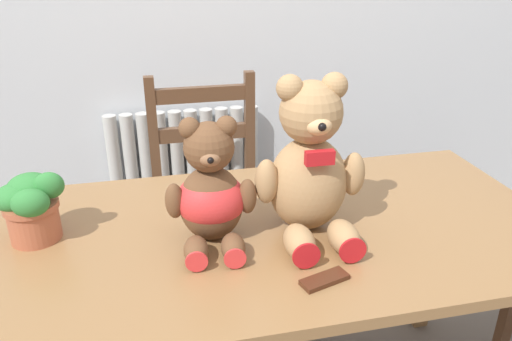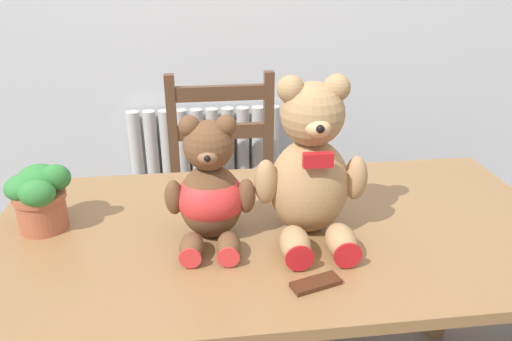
{
  "view_description": "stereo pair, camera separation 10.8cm",
  "coord_description": "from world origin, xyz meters",
  "views": [
    {
      "loc": [
        -0.31,
        -0.73,
        1.46
      ],
      "look_at": [
        -0.06,
        0.38,
        0.94
      ],
      "focal_mm": 35.0,
      "sensor_mm": 36.0,
      "label": 1
    },
    {
      "loc": [
        -0.21,
        -0.75,
        1.46
      ],
      "look_at": [
        -0.06,
        0.38,
        0.94
      ],
      "focal_mm": 35.0,
      "sensor_mm": 36.0,
      "label": 2
    }
  ],
  "objects": [
    {
      "name": "chocolate_bar",
      "position": [
        0.04,
        0.14,
        0.77
      ],
      "size": [
        0.12,
        0.07,
        0.01
      ],
      "primitive_type": "cube",
      "rotation": [
        0.0,
        0.0,
        0.29
      ],
      "color": "#472314",
      "rests_on": "dining_table"
    },
    {
      "name": "potted_plant",
      "position": [
        -0.63,
        0.48,
        0.86
      ],
      "size": [
        0.17,
        0.16,
        0.18
      ],
      "color": "#B25B3D",
      "rests_on": "dining_table"
    },
    {
      "name": "teddy_bear_right",
      "position": [
        0.07,
        0.37,
        0.95
      ],
      "size": [
        0.29,
        0.29,
        0.42
      ],
      "rotation": [
        0.0,
        0.0,
        3.12
      ],
      "color": "tan",
      "rests_on": "dining_table"
    },
    {
      "name": "wooden_chair_behind",
      "position": [
        -0.1,
        1.1,
        0.48
      ],
      "size": [
        0.44,
        0.39,
        1.0
      ],
      "rotation": [
        0.0,
        0.0,
        3.14
      ],
      "color": "brown",
      "rests_on": "ground_plane"
    },
    {
      "name": "dining_table",
      "position": [
        0.0,
        0.4,
        0.66
      ],
      "size": [
        1.54,
        0.8,
        0.77
      ],
      "color": "olive",
      "rests_on": "ground_plane"
    },
    {
      "name": "teddy_bear_left",
      "position": [
        -0.18,
        0.38,
        0.9
      ],
      "size": [
        0.23,
        0.24,
        0.33
      ],
      "rotation": [
        0.0,
        0.0,
        3.06
      ],
      "color": "brown",
      "rests_on": "dining_table"
    },
    {
      "name": "radiator",
      "position": [
        -0.17,
        1.42,
        0.36
      ],
      "size": [
        0.7,
        0.1,
        0.79
      ],
      "color": "beige",
      "rests_on": "ground_plane"
    }
  ]
}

